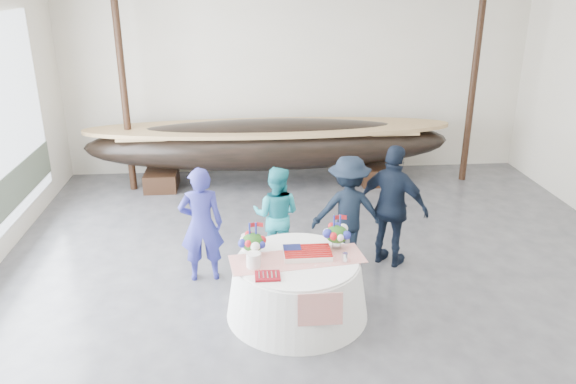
{
  "coord_description": "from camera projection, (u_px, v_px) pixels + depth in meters",
  "views": [
    {
      "loc": [
        -1.23,
        -6.1,
        4.12
      ],
      "look_at": [
        -0.58,
        1.55,
        1.16
      ],
      "focal_mm": 35.0,
      "sensor_mm": 36.0,
      "label": 1
    }
  ],
  "objects": [
    {
      "name": "floor",
      "position": [
        343.0,
        317.0,
        7.26
      ],
      "size": [
        10.0,
        12.0,
        0.01
      ],
      "primitive_type": "cube",
      "color": "#3D3D42",
      "rests_on": "ground"
    },
    {
      "name": "wall_back",
      "position": [
        298.0,
        69.0,
        12.02
      ],
      "size": [
        10.0,
        0.02,
        4.5
      ],
      "primitive_type": "cube",
      "color": "silver",
      "rests_on": "ground"
    },
    {
      "name": "longboat_display",
      "position": [
        270.0,
        144.0,
        11.53
      ],
      "size": [
        7.47,
        1.49,
        1.4
      ],
      "color": "black",
      "rests_on": "ground"
    },
    {
      "name": "banquet_table",
      "position": [
        297.0,
        286.0,
        7.21
      ],
      "size": [
        1.83,
        1.83,
        0.79
      ],
      "color": "white",
      "rests_on": "ground"
    },
    {
      "name": "tabletop_items",
      "position": [
        292.0,
        244.0,
        7.14
      ],
      "size": [
        1.75,
        0.95,
        0.4
      ],
      "color": "red",
      "rests_on": "banquet_table"
    },
    {
      "name": "guest_woman_blue",
      "position": [
        201.0,
        225.0,
        7.9
      ],
      "size": [
        0.65,
        0.45,
        1.7
      ],
      "primitive_type": "imported",
      "rotation": [
        0.0,
        0.0,
        3.22
      ],
      "color": "navy",
      "rests_on": "ground"
    },
    {
      "name": "guest_woman_teal",
      "position": [
        276.0,
        215.0,
        8.45
      ],
      "size": [
        0.87,
        0.76,
        1.52
      ],
      "primitive_type": "imported",
      "rotation": [
        0.0,
        0.0,
        2.85
      ],
      "color": "teal",
      "rests_on": "ground"
    },
    {
      "name": "guest_man_left",
      "position": [
        348.0,
        210.0,
        8.39
      ],
      "size": [
        1.13,
        0.71,
        1.69
      ],
      "primitive_type": "imported",
      "rotation": [
        0.0,
        0.0,
        3.07
      ],
      "color": "black",
      "rests_on": "ground"
    },
    {
      "name": "guest_man_right",
      "position": [
        393.0,
        207.0,
        8.3
      ],
      "size": [
        1.14,
        1.05,
        1.87
      ],
      "primitive_type": "imported",
      "rotation": [
        0.0,
        0.0,
        2.46
      ],
      "color": "black",
      "rests_on": "ground"
    }
  ]
}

